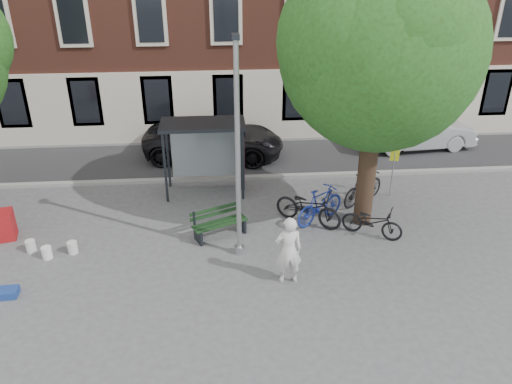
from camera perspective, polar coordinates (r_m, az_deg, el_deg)
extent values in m
plane|color=#4C4C4F|center=(14.49, -1.90, -6.99)|extent=(90.00, 90.00, 0.00)
cube|color=#28282B|center=(20.68, -2.90, 3.81)|extent=(40.00, 4.00, 0.01)
cube|color=gray|center=(18.83, -2.69, 1.61)|extent=(40.00, 0.25, 0.12)
cube|color=gray|center=(22.52, -3.09, 5.91)|extent=(40.00, 0.25, 0.12)
cylinder|color=#9EA0A3|center=(13.07, -2.09, 4.03)|extent=(0.14, 0.14, 6.00)
cylinder|color=#9EA0A3|center=(14.42, -1.90, -6.59)|extent=(0.28, 0.28, 0.24)
cube|color=#1E2328|center=(12.22, -2.34, 17.34)|extent=(0.18, 0.35, 0.12)
cylinder|color=black|center=(15.62, 12.54, 2.11)|extent=(0.56, 0.56, 3.40)
sphere|color=#234615|center=(14.52, 14.02, 15.50)|extent=(5.60, 5.60, 5.60)
sphere|color=#234615|center=(15.11, 17.16, 17.48)|extent=(3.92, 3.92, 3.92)
sphere|color=#234615|center=(13.96, 11.28, 16.59)|extent=(4.20, 4.20, 4.20)
sphere|color=#234615|center=(13.65, 16.30, 17.13)|extent=(3.64, 3.64, 3.64)
cube|color=#1E2328|center=(16.97, -10.35, 2.68)|extent=(0.08, 0.08, 2.50)
cube|color=#1E2328|center=(16.89, -1.54, 3.01)|extent=(0.08, 0.08, 2.50)
cube|color=#1E2328|center=(18.07, -10.04, 4.22)|extent=(0.08, 0.08, 2.50)
cube|color=#1E2328|center=(18.00, -1.76, 4.54)|extent=(0.08, 0.08, 2.50)
cube|color=#1E2328|center=(16.97, -6.14, 7.72)|extent=(2.85, 1.45, 0.12)
cube|color=#8C999E|center=(17.94, -5.93, 4.76)|extent=(2.34, 0.04, 2.00)
cube|color=#1E2328|center=(17.39, -1.66, 4.18)|extent=(0.12, 1.14, 2.12)
cube|color=#D84C19|center=(17.40, -1.43, 4.19)|extent=(0.02, 0.90, 1.62)
imported|color=silver|center=(12.88, 3.74, -6.67)|extent=(0.72, 0.49, 1.92)
cube|color=#1E2328|center=(14.96, -6.61, -5.01)|extent=(0.29, 0.51, 0.43)
cube|color=#1E2328|center=(15.47, -1.68, -3.67)|extent=(0.29, 0.51, 0.43)
cube|color=#173317|center=(14.94, -3.85, -3.86)|extent=(1.58, 0.81, 0.04)
cube|color=#173317|center=(15.08, -4.13, -3.56)|extent=(1.58, 0.81, 0.04)
cube|color=#173317|center=(15.21, -4.42, -3.27)|extent=(1.58, 0.81, 0.04)
cube|color=#173317|center=(15.20, -4.60, -2.48)|extent=(1.55, 0.75, 0.10)
cube|color=#173317|center=(15.11, -4.62, -1.91)|extent=(1.55, 0.75, 0.10)
imported|color=black|center=(15.73, 6.00, -1.71)|extent=(2.28, 1.92, 1.17)
imported|color=navy|center=(15.88, 7.36, -1.47)|extent=(1.93, 1.60, 1.19)
imported|color=black|center=(15.45, 13.13, -3.31)|extent=(1.92, 1.50, 0.97)
imported|color=black|center=(17.27, 12.17, 0.54)|extent=(1.92, 1.62, 1.19)
imported|color=black|center=(20.65, -4.81, 6.05)|extent=(5.92, 3.23, 1.57)
imported|color=#B0B3B8|center=(22.63, 18.05, 6.67)|extent=(4.91, 2.13, 1.57)
cube|color=navy|center=(14.31, -26.62, -10.26)|extent=(0.57, 0.43, 0.20)
cylinder|color=white|center=(15.36, -22.79, -6.40)|extent=(0.33, 0.33, 0.36)
cylinder|color=silver|center=(15.85, -24.34, -5.65)|extent=(0.34, 0.34, 0.36)
cylinder|color=silver|center=(15.33, -20.23, -5.96)|extent=(0.32, 0.32, 0.36)
cylinder|color=#9EA0A3|center=(17.90, 15.30, 1.99)|extent=(0.04, 0.04, 1.67)
cube|color=#CDD417|center=(17.63, 15.57, 4.05)|extent=(0.29, 0.10, 0.39)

